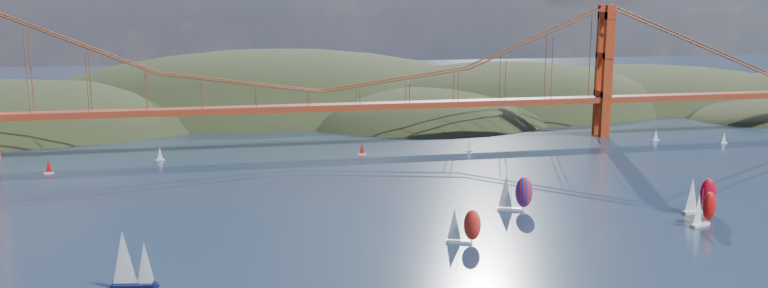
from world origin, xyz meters
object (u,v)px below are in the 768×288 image
sloop_navy (130,260)px  racer_rwb (514,192)px  racer_0 (463,225)px  racer_2 (700,195)px  racer_1 (704,208)px

sloop_navy → racer_rwb: bearing=29.4°
racer_0 → racer_2: size_ratio=0.87×
sloop_navy → racer_1: (137.90, 14.44, -1.31)m
racer_1 → racer_rwb: (-42.10, 22.90, 0.59)m
racer_2 → sloop_navy: bearing=-171.8°
sloop_navy → racer_1: 138.66m
racer_rwb → racer_0: bearing=-112.2°
sloop_navy → racer_rwb: size_ratio=1.22×
racer_1 → racer_rwb: size_ratio=0.89×
sloop_navy → racer_2: sloop_navy is taller
racer_0 → racer_rwb: 32.69m
racer_2 → racer_1: bearing=-121.1°
racer_0 → racer_rwb: racer_rwb is taller
racer_0 → racer_1: racer_1 is taller
racer_0 → racer_2: 71.07m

